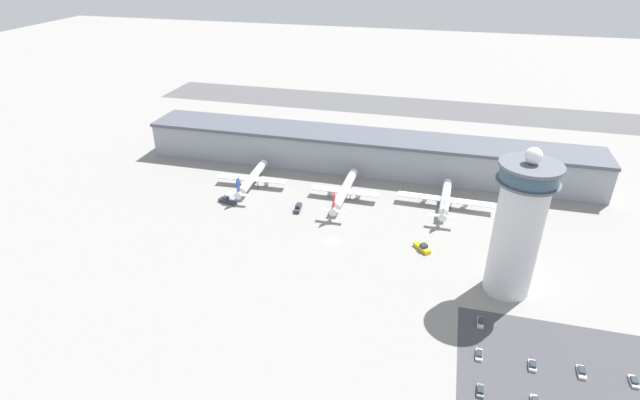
{
  "coord_description": "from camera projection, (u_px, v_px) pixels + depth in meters",
  "views": [
    {
      "loc": [
        36.54,
        -157.16,
        103.77
      ],
      "look_at": [
        -6.28,
        6.71,
        13.75
      ],
      "focal_mm": 28.0,
      "sensor_mm": 36.0,
      "label": 1
    }
  ],
  "objects": [
    {
      "name": "parking_lot_surface",
      "position": [
        580.0,
        374.0,
        133.32
      ],
      "size": [
        64.0,
        40.0,
        0.01
      ],
      "primitive_type": "cube",
      "color": "#424247",
      "rests_on": "ground"
    },
    {
      "name": "car_maroon_suv",
      "position": [
        481.0,
        322.0,
        150.42
      ],
      "size": [
        1.93,
        4.84,
        1.49
      ],
      "color": "black",
      "rests_on": "ground"
    },
    {
      "name": "airplane_gate_alpha",
      "position": [
        252.0,
        179.0,
        231.06
      ],
      "size": [
        32.78,
        36.49,
        12.09
      ],
      "color": "white",
      "rests_on": "ground"
    },
    {
      "name": "car_red_hatchback",
      "position": [
        581.0,
        372.0,
        133.26
      ],
      "size": [
        2.03,
        4.79,
        1.53
      ],
      "color": "black",
      "rests_on": "ground"
    },
    {
      "name": "car_grey_coupe",
      "position": [
        479.0,
        355.0,
        138.82
      ],
      "size": [
        2.04,
        4.6,
        1.42
      ],
      "color": "black",
      "rests_on": "ground"
    },
    {
      "name": "ground_plane",
      "position": [
        331.0,
        241.0,
        191.12
      ],
      "size": [
        1000.0,
        1000.0,
        0.0
      ],
      "primitive_type": "plane",
      "color": "gray"
    },
    {
      "name": "car_silver_sedan",
      "position": [
        634.0,
        381.0,
        130.51
      ],
      "size": [
        1.82,
        4.34,
        1.38
      ],
      "color": "black",
      "rests_on": "ground"
    },
    {
      "name": "service_truck_baggage",
      "position": [
        422.0,
        248.0,
        185.65
      ],
      "size": [
        6.97,
        7.37,
        2.76
      ],
      "color": "black",
      "rests_on": "ground"
    },
    {
      "name": "airplane_gate_charlie",
      "position": [
        445.0,
        199.0,
        212.99
      ],
      "size": [
        40.84,
        34.0,
        12.23
      ],
      "color": "white",
      "rests_on": "ground"
    },
    {
      "name": "car_blue_compact",
      "position": [
        480.0,
        391.0,
        127.86
      ],
      "size": [
        1.91,
        4.39,
        1.37
      ],
      "color": "black",
      "rests_on": "ground"
    },
    {
      "name": "airplane_gate_bravo",
      "position": [
        344.0,
        191.0,
        219.72
      ],
      "size": [
        30.28,
        40.49,
        12.54
      ],
      "color": "white",
      "rests_on": "ground"
    },
    {
      "name": "car_navy_sedan",
      "position": [
        532.0,
        365.0,
        135.22
      ],
      "size": [
        2.09,
        4.13,
        1.59
      ],
      "color": "black",
      "rests_on": "ground"
    },
    {
      "name": "terminal_building",
      "position": [
        365.0,
        152.0,
        246.66
      ],
      "size": [
        220.47,
        25.0,
        18.01
      ],
      "color": "#9399A3",
      "rests_on": "ground"
    },
    {
      "name": "service_truck_fuel",
      "position": [
        227.0,
        201.0,
        218.38
      ],
      "size": [
        8.65,
        4.29,
        2.8
      ],
      "color": "black",
      "rests_on": "ground"
    },
    {
      "name": "service_truck_catering",
      "position": [
        298.0,
        208.0,
        212.77
      ],
      "size": [
        3.16,
        8.08,
        2.71
      ],
      "color": "black",
      "rests_on": "ground"
    },
    {
      "name": "control_tower",
      "position": [
        518.0,
        226.0,
        154.4
      ],
      "size": [
        18.57,
        18.57,
        50.26
      ],
      "color": "silver",
      "rests_on": "ground"
    },
    {
      "name": "runway_strip",
      "position": [
        392.0,
        106.0,
        343.83
      ],
      "size": [
        330.7,
        44.0,
        0.01
      ],
      "primitive_type": "cube",
      "color": "#515154",
      "rests_on": "ground"
    }
  ]
}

